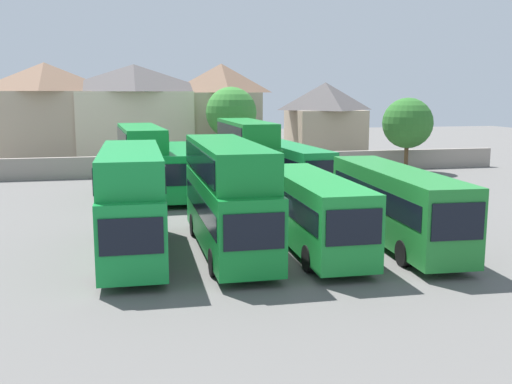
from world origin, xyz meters
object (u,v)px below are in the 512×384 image
bus_7 (246,153)px  house_terrace_centre (135,114)px  bus_3 (313,209)px  bus_8 (291,165)px  house_terrace_left (47,114)px  house_terrace_far_right (325,120)px  bus_5 (142,158)px  tree_left_of_lot (231,113)px  bus_6 (179,168)px  house_terrace_right (222,113)px  bus_2 (227,191)px  bus_1 (132,197)px  tree_behind_wall (408,123)px  bus_4 (395,201)px

bus_7 → house_terrace_centre: size_ratio=0.90×
bus_3 → bus_8: (3.59, 16.36, -0.03)m
house_terrace_left → house_terrace_far_right: 28.38m
bus_7 → bus_5: bearing=-91.5°
tree_left_of_lot → bus_6: bearing=-115.2°
bus_6 → bus_8: (8.16, 0.40, -0.01)m
bus_5 → house_terrace_centre: (-0.01, 18.77, 2.25)m
bus_3 → house_terrace_right: bearing=178.5°
bus_5 → house_terrace_far_right: bearing=131.9°
bus_6 → house_terrace_far_right: 27.00m
bus_2 → house_terrace_right: size_ratio=1.12×
bus_6 → bus_8: bus_6 is taller
bus_1 → bus_3: (7.99, -0.72, -0.73)m
tree_left_of_lot → tree_behind_wall: bearing=-16.6°
bus_6 → house_terrace_left: (-10.79, 18.95, 3.13)m
bus_8 → house_terrace_centre: house_terrace_centre is taller
bus_3 → bus_4: 4.19m
bus_6 → house_terrace_left: house_terrace_left is taller
bus_3 → tree_left_of_lot: (1.31, 28.48, 3.31)m
bus_5 → tree_behind_wall: 24.98m
bus_6 → bus_5: bearing=-84.2°
bus_7 → house_terrace_far_right: bearing=147.4°
bus_6 → tree_left_of_lot: tree_left_of_lot is taller
bus_2 → tree_left_of_lot: (5.11, 27.81, 2.47)m
bus_3 → bus_5: (-7.12, 15.83, 0.79)m
bus_2 → bus_8: (7.38, 15.69, -0.88)m
house_terrace_centre → bus_5: bearing=-90.0°
house_terrace_left → tree_left_of_lot: (16.69, -6.43, 0.21)m
bus_3 → bus_8: bearing=168.5°
bus_8 → tree_behind_wall: bearing=117.2°
bus_8 → house_terrace_far_right: 22.21m
house_terrace_far_right → tree_left_of_lot: house_terrace_far_right is taller
bus_8 → bus_2: bearing=-28.7°
house_terrace_right → bus_6: bearing=-107.7°
bus_1 → house_terrace_right: bearing=165.6°
bus_2 → bus_4: size_ratio=0.92×
bus_5 → bus_7: size_ratio=1.01×
bus_3 → house_terrace_left: 38.27m
bus_1 → bus_7: bearing=152.7°
house_terrace_far_right → bus_7: bearing=-121.9°
bus_8 → tree_behind_wall: 15.14m
bus_3 → tree_left_of_lot: tree_left_of_lot is taller
bus_1 → house_terrace_left: bearing=-166.8°
tree_behind_wall → bus_3: bearing=-124.4°
bus_8 → bus_5: bearing=-90.7°
bus_4 → tree_behind_wall: tree_behind_wall is taller
bus_4 → bus_3: bearing=-81.6°
bus_6 → tree_behind_wall: (21.01, 8.02, 2.48)m
house_terrace_left → house_terrace_far_right: house_terrace_left is taller
bus_6 → bus_2: bearing=5.8°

